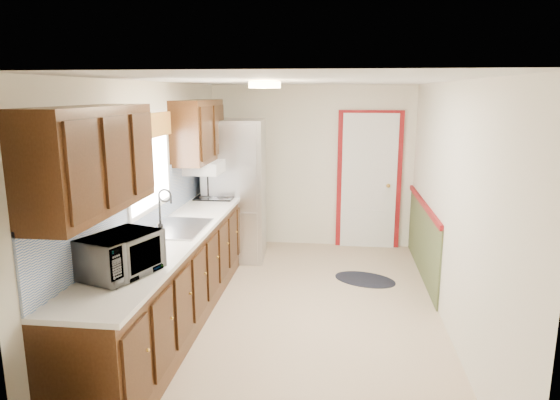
# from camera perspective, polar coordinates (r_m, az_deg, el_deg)

# --- Properties ---
(room_shell) EXTENTS (3.20, 5.20, 2.52)m
(room_shell) POSITION_cam_1_polar(r_m,az_deg,el_deg) (5.05, 2.03, -0.28)
(room_shell) COLOR tan
(room_shell) RESTS_ON ground
(kitchen_run) EXTENTS (0.63, 4.00, 2.20)m
(kitchen_run) POSITION_cam_1_polar(r_m,az_deg,el_deg) (5.12, -12.24, -4.88)
(kitchen_run) COLOR #321A0B
(kitchen_run) RESTS_ON ground
(back_wall_trim) EXTENTS (1.12, 2.30, 2.08)m
(back_wall_trim) POSITION_cam_1_polar(r_m,az_deg,el_deg) (7.28, 11.31, 0.87)
(back_wall_trim) COLOR maroon
(back_wall_trim) RESTS_ON ground
(ceiling_fixture) EXTENTS (0.30, 0.30, 0.06)m
(ceiling_fixture) POSITION_cam_1_polar(r_m,az_deg,el_deg) (4.77, -1.76, 13.03)
(ceiling_fixture) COLOR #FFD88C
(ceiling_fixture) RESTS_ON room_shell
(microwave) EXTENTS (0.49, 0.64, 0.39)m
(microwave) POSITION_cam_1_polar(r_m,az_deg,el_deg) (3.93, -17.74, -5.51)
(microwave) COLOR white
(microwave) RESTS_ON kitchen_run
(refrigerator) EXTENTS (0.85, 0.83, 1.93)m
(refrigerator) POSITION_cam_1_polar(r_m,az_deg,el_deg) (6.94, -5.17, 1.16)
(refrigerator) COLOR #B7B7BC
(refrigerator) RESTS_ON ground
(rug) EXTENTS (0.90, 0.75, 0.01)m
(rug) POSITION_cam_1_polar(r_m,az_deg,el_deg) (6.38, 9.68, -8.95)
(rug) COLOR black
(rug) RESTS_ON ground
(cooktop) EXTENTS (0.49, 0.59, 0.02)m
(cooktop) POSITION_cam_1_polar(r_m,az_deg,el_deg) (6.65, -7.22, 0.48)
(cooktop) COLOR black
(cooktop) RESTS_ON kitchen_run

